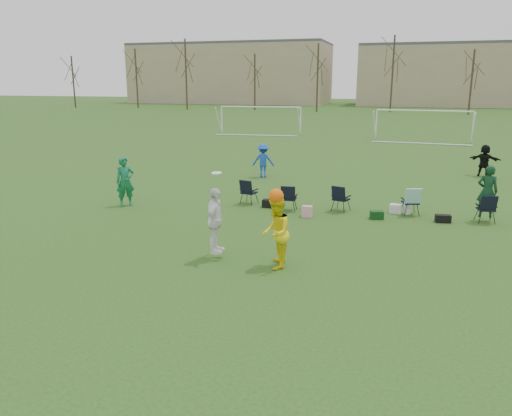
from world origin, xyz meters
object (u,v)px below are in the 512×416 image
(fielder_black, at_px, (484,160))
(goal_mid, at_px, (424,117))
(fielder_blue, at_px, (263,160))
(fielder_green_near, at_px, (125,182))
(center_contest, at_px, (251,227))
(goal_left, at_px, (261,112))

(fielder_black, relative_size, goal_mid, 0.22)
(goal_mid, bearing_deg, fielder_blue, -109.25)
(fielder_green_near, distance_m, goal_mid, 27.99)
(fielder_green_near, bearing_deg, center_contest, -77.31)
(goal_left, bearing_deg, fielder_black, -50.53)
(fielder_blue, height_order, goal_mid, goal_mid)
(center_contest, height_order, goal_left, goal_left)
(fielder_green_near, height_order, fielder_blue, fielder_green_near)
(goal_mid, bearing_deg, center_contest, -95.04)
(center_contest, relative_size, goal_left, 0.32)
(fielder_green_near, distance_m, goal_left, 27.75)
(fielder_blue, distance_m, fielder_black, 11.08)
(center_contest, bearing_deg, fielder_green_near, 144.51)
(fielder_black, relative_size, center_contest, 0.67)
(fielder_green_near, relative_size, goal_left, 0.26)
(fielder_black, xyz_separation_m, center_contest, (-7.46, -15.24, 0.21))
(fielder_green_near, xyz_separation_m, center_contest, (6.46, -4.61, 0.06))
(fielder_blue, height_order, goal_left, goal_left)
(goal_left, xyz_separation_m, goal_mid, (14.00, -2.00, 0.00))
(fielder_blue, height_order, fielder_black, fielder_blue)
(center_contest, bearing_deg, goal_left, 105.93)
(fielder_blue, relative_size, fielder_black, 1.04)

